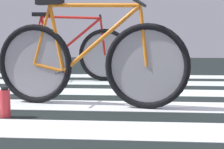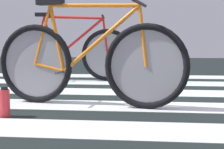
% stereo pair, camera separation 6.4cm
% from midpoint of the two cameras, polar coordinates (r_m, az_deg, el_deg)
% --- Properties ---
extents(ground, '(18.00, 14.00, 0.02)m').
position_cam_midpoint_polar(ground, '(3.11, 1.71, -4.91)').
color(ground, black).
extents(crosswalk_markings, '(5.40, 4.97, 0.00)m').
position_cam_midpoint_polar(crosswalk_markings, '(2.92, 0.50, -5.43)').
color(crosswalk_markings, silver).
rests_on(crosswalk_markings, ground).
extents(bicycle_1_of_2, '(1.72, 0.54, 0.93)m').
position_cam_midpoint_polar(bicycle_1_of_2, '(2.90, -4.79, 2.14)').
color(bicycle_1_of_2, black).
rests_on(bicycle_1_of_2, ground).
extents(bicycle_2_of_2, '(1.73, 0.52, 0.93)m').
position_cam_midpoint_polar(bicycle_2_of_2, '(4.62, -8.01, 3.65)').
color(bicycle_2_of_2, black).
rests_on(bicycle_2_of_2, ground).
extents(water_bottle, '(0.08, 0.08, 0.23)m').
position_cam_midpoint_polar(water_bottle, '(2.64, -18.44, -4.62)').
color(water_bottle, red).
rests_on(water_bottle, ground).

